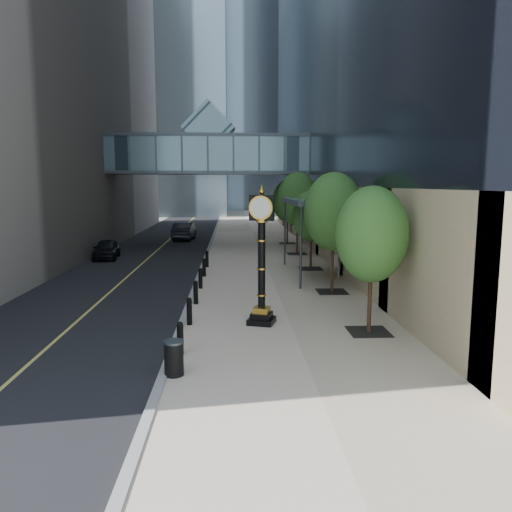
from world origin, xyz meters
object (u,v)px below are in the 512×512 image
Objects in this scene: street_clock at (262,266)px; trash_bin at (174,359)px; car_near at (106,249)px; pedestrian at (336,263)px; car_far at (184,231)px.

trash_bin is at bearing -101.03° from street_clock.
car_near reaches higher than trash_bin.
pedestrian reaches higher than car_near.
car_far reaches higher than trash_bin.
pedestrian is at bearing 120.24° from car_far.
trash_bin is at bearing -77.86° from car_near.
street_clock is 2.93× the size of pedestrian.
street_clock is 29.11m from car_far.
trash_bin is 0.54× the size of pedestrian.
street_clock is 5.47× the size of trash_bin.
car_near is at bearing 108.20° from trash_bin.
street_clock is 5.82m from trash_bin.
car_near is (-14.35, 8.06, -0.22)m from pedestrian.
car_near is (-9.79, 16.85, -1.51)m from street_clock.
car_far reaches higher than car_near.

